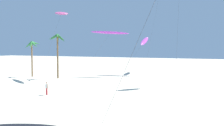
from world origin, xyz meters
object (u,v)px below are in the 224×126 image
(flying_kite_5, at_px, (145,41))
(flying_kite_1, at_px, (61,13))
(flying_kite_2, at_px, (110,33))
(palm_tree_0, at_px, (32,47))
(palm_tree_1, at_px, (57,41))
(person_near_left, at_px, (47,88))

(flying_kite_5, bearing_deg, flying_kite_1, -120.03)
(flying_kite_2, bearing_deg, palm_tree_0, -152.05)
(palm_tree_1, distance_m, flying_kite_5, 21.88)
(palm_tree_1, bearing_deg, palm_tree_0, 178.73)
(flying_kite_5, bearing_deg, palm_tree_0, -136.03)
(palm_tree_1, distance_m, flying_kite_1, 5.56)
(palm_tree_1, bearing_deg, flying_kite_1, -15.68)
(palm_tree_0, distance_m, flying_kite_5, 26.18)
(flying_kite_2, bearing_deg, flying_kite_5, 68.04)
(flying_kite_2, height_order, flying_kite_5, flying_kite_2)
(flying_kite_5, bearing_deg, person_near_left, -93.37)
(palm_tree_1, height_order, flying_kite_5, flying_kite_5)
(flying_kite_2, bearing_deg, person_near_left, -84.49)
(palm_tree_0, bearing_deg, flying_kite_5, 43.97)
(person_near_left, bearing_deg, flying_kite_2, 95.51)
(flying_kite_1, relative_size, person_near_left, 8.12)
(palm_tree_0, xyz_separation_m, flying_kite_2, (14.61, 7.75, 3.16))
(flying_kite_2, xyz_separation_m, flying_kite_5, (4.19, 10.39, -1.56))
(flying_kite_1, xyz_separation_m, person_near_left, (8.81, -14.78, -11.88))
(flying_kite_1, xyz_separation_m, flying_kite_5, (10.77, 18.64, -5.03))
(palm_tree_1, xyz_separation_m, flying_kite_1, (1.23, -0.35, 5.41))
(palm_tree_0, distance_m, flying_kite_2, 16.84)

